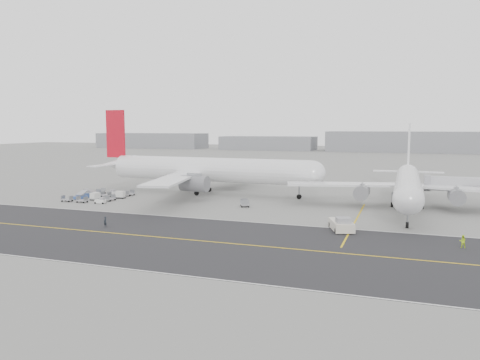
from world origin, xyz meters
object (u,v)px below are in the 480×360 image
(jet_bridge, at_px, (468,186))
(airliner_a, at_px, (204,169))
(ground_crew_a, at_px, (105,222))
(ground_crew_b, at_px, (463,241))
(airliner_b, at_px, (408,184))
(pushback_tug, at_px, (342,225))

(jet_bridge, bearing_deg, airliner_a, 179.94)
(ground_crew_a, bearing_deg, ground_crew_b, 27.96)
(airliner_a, xyz_separation_m, ground_crew_b, (56.55, -37.68, -5.31))
(airliner_b, distance_m, jet_bridge, 12.94)
(airliner_a, bearing_deg, jet_bridge, -88.63)
(airliner_a, height_order, ground_crew_a, airliner_a)
(airliner_a, bearing_deg, airliner_b, -94.34)
(jet_bridge, bearing_deg, ground_crew_a, -144.47)
(airliner_a, height_order, pushback_tug, airliner_a)
(jet_bridge, bearing_deg, airliner_b, -157.65)
(pushback_tug, relative_size, ground_crew_a, 4.69)
(pushback_tug, relative_size, ground_crew_b, 4.60)
(pushback_tug, height_order, ground_crew_a, pushback_tug)
(airliner_b, bearing_deg, ground_crew_a, -142.51)
(airliner_a, distance_m, airliner_b, 49.53)
(pushback_tug, xyz_separation_m, jet_bridge, (22.28, 31.22, 3.64))
(pushback_tug, bearing_deg, jet_bridge, 34.95)
(airliner_b, xyz_separation_m, ground_crew_b, (7.37, -31.97, -4.26))
(jet_bridge, bearing_deg, pushback_tug, -124.66)
(airliner_b, height_order, pushback_tug, airliner_b)
(airliner_a, relative_size, pushback_tug, 7.34)
(pushback_tug, height_order, jet_bridge, jet_bridge)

